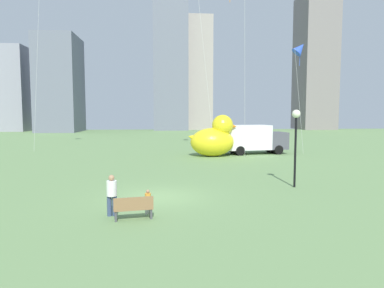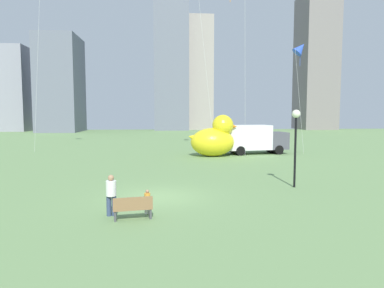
% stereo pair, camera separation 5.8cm
% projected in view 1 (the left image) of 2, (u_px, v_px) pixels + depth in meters
% --- Properties ---
extents(ground_plane, '(140.00, 140.00, 0.00)m').
position_uv_depth(ground_plane, '(160.00, 197.00, 16.98)').
color(ground_plane, '#6A8E56').
extents(park_bench, '(1.54, 0.70, 0.90)m').
position_uv_depth(park_bench, '(133.00, 208.00, 13.30)').
color(park_bench, olive).
rests_on(park_bench, ground).
extents(person_adult, '(0.40, 0.40, 1.64)m').
position_uv_depth(person_adult, '(112.00, 193.00, 13.78)').
color(person_adult, '#38476B').
rests_on(person_adult, ground).
extents(person_child, '(0.24, 0.24, 1.00)m').
position_uv_depth(person_child, '(148.00, 201.00, 14.05)').
color(person_child, silver).
rests_on(person_child, ground).
extents(giant_inflatable_duck, '(4.69, 3.01, 3.89)m').
position_uv_depth(giant_inflatable_duck, '(214.00, 139.00, 32.80)').
color(giant_inflatable_duck, yellow).
rests_on(giant_inflatable_duck, ground).
extents(lamppost, '(0.45, 0.45, 4.24)m').
position_uv_depth(lamppost, '(296.00, 129.00, 18.94)').
color(lamppost, black).
rests_on(lamppost, ground).
extents(box_truck, '(6.64, 3.18, 2.85)m').
position_uv_depth(box_truck, '(253.00, 139.00, 34.79)').
color(box_truck, white).
rests_on(box_truck, ground).
extents(city_skyline, '(80.11, 22.03, 40.66)m').
position_uv_depth(city_skyline, '(178.00, 67.00, 83.34)').
color(city_skyline, gray).
rests_on(city_skyline, ground).
extents(kite_blue, '(1.63, 1.29, 11.21)m').
position_uv_depth(kite_blue, '(300.00, 49.00, 34.69)').
color(kite_blue, silver).
rests_on(kite_blue, ground).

